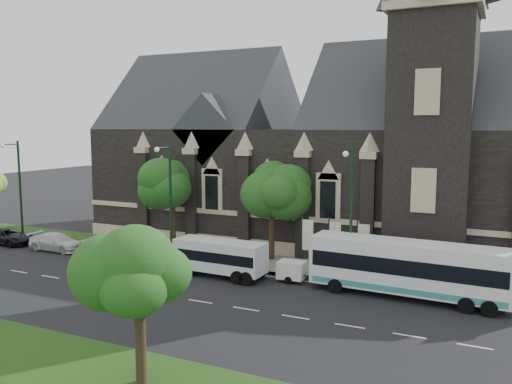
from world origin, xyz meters
The scene contains 19 objects.
ground centered at (0.00, 0.00, 0.00)m, with size 160.00×160.00×0.00m, color black.
sidewalk centered at (0.00, 9.50, 0.07)m, with size 80.00×5.00×0.15m, color gray.
museum centered at (5.12, 18.78, 8.17)m, with size 40.00×17.70×29.90m.
tree_park_east centered at (6.18, -9.32, 4.62)m, with size 3.40×3.40×6.28m.
tree_walk_right centered at (3.21, 10.71, 5.82)m, with size 4.08×4.08×7.80m.
tree_walk_left centered at (-5.80, 10.70, 5.73)m, with size 3.91×3.91×7.64m.
street_lamp_near centered at (10.00, 7.09, 5.11)m, with size 0.36×1.88×9.00m.
street_lamp_mid centered at (-4.00, 7.09, 5.11)m, with size 0.36×1.88×9.00m.
street_lamp_far centered at (-20.00, 7.09, 5.11)m, with size 0.36×1.88×9.00m.
banner_flag_left centered at (6.29, 9.00, 2.38)m, with size 0.90×0.10×4.00m.
banner_flag_center centered at (8.29, 9.00, 2.38)m, with size 0.90×0.10×4.00m.
banner_flag_right centered at (10.29, 9.00, 2.38)m, with size 0.90×0.10×4.00m.
tour_coach centered at (13.88, 5.95, 1.86)m, with size 11.78×3.15×3.41m.
shuttle_bus centered at (1.53, 5.06, 1.45)m, with size 6.54×2.51×2.50m.
box_trailer centered at (6.38, 6.09, 0.77)m, with size 2.57×1.51×1.36m.
sedan centered at (-4.60, 6.08, 0.78)m, with size 1.65×4.72×1.55m, color slate.
car_far_red centered at (-9.50, 6.13, 0.70)m, with size 1.64×4.09×1.39m, color maroon.
car_far_white centered at (-14.50, 5.92, 0.71)m, with size 2.00×4.92×1.43m, color silver.
car_far_black centered at (-20.18, 5.93, 0.68)m, with size 2.26×4.90×1.36m, color black.
Camera 1 is at (18.76, -25.73, 10.30)m, focal length 36.96 mm.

